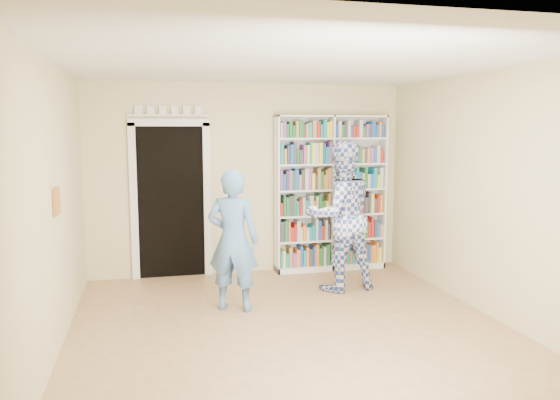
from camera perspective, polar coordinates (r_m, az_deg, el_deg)
floor at (r=5.73m, az=1.43°, el=-13.70°), size 5.00×5.00×0.00m
ceiling at (r=5.38m, az=1.53°, el=14.20°), size 5.00×5.00×0.00m
wall_back at (r=7.82m, az=-3.29°, el=2.19°), size 4.50×0.00×4.50m
wall_left at (r=5.28m, az=-22.83°, el=-0.96°), size 0.00×5.00×5.00m
wall_right at (r=6.35m, az=21.48°, el=0.45°), size 0.00×5.00×5.00m
bookshelf at (r=7.99m, az=5.30°, el=0.77°), size 1.64×0.31×2.26m
doorway at (r=7.69m, az=-11.34°, el=0.69°), size 1.10×0.08×2.43m
wall_art at (r=5.46m, az=-22.32°, el=-0.13°), size 0.03×0.25×0.25m
man_blue at (r=6.22m, az=-4.92°, el=-4.20°), size 0.70×0.60×1.63m
man_plaid at (r=7.02m, az=6.32°, el=-1.67°), size 1.01×0.82×1.92m
paper_sheet at (r=6.83m, az=7.49°, el=-1.68°), size 0.19×0.10×0.29m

